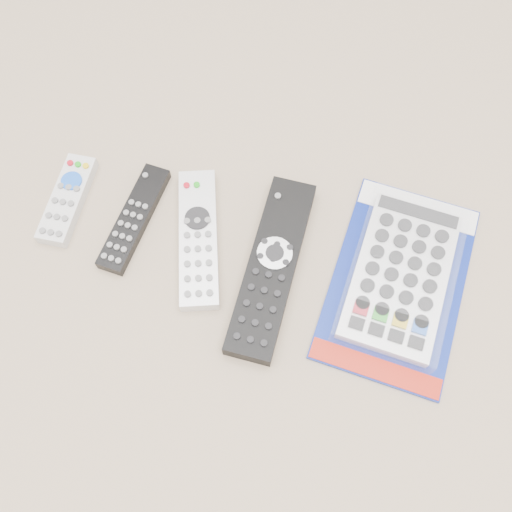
# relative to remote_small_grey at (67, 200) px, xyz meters

# --- Properties ---
(remote_small_grey) EXTENTS (0.05, 0.14, 0.02)m
(remote_small_grey) POSITION_rel_remote_small_grey_xyz_m (0.00, 0.00, 0.00)
(remote_small_grey) COLOR silver
(remote_small_grey) RESTS_ON ground
(remote_slim_black) EXTENTS (0.07, 0.17, 0.02)m
(remote_slim_black) POSITION_rel_remote_small_grey_xyz_m (0.10, -0.02, -0.00)
(remote_slim_black) COLOR black
(remote_slim_black) RESTS_ON ground
(remote_silver_dvd) EXTENTS (0.09, 0.21, 0.02)m
(remote_silver_dvd) POSITION_rel_remote_small_grey_xyz_m (0.20, -0.03, 0.00)
(remote_silver_dvd) COLOR silver
(remote_silver_dvd) RESTS_ON ground
(remote_large_black) EXTENTS (0.09, 0.27, 0.03)m
(remote_large_black) POSITION_rel_remote_small_grey_xyz_m (0.30, -0.06, 0.00)
(remote_large_black) COLOR black
(remote_large_black) RESTS_ON ground
(jumbo_remote_packaged) EXTENTS (0.22, 0.31, 0.04)m
(jumbo_remote_packaged) POSITION_rel_remote_small_grey_xyz_m (0.47, -0.05, 0.01)
(jumbo_remote_packaged) COLOR navy
(jumbo_remote_packaged) RESTS_ON ground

